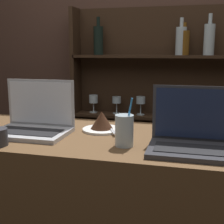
{
  "coord_description": "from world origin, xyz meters",
  "views": [
    {
      "loc": [
        0.32,
        -0.95,
        1.45
      ],
      "look_at": [
        -0.01,
        0.33,
        1.19
      ],
      "focal_mm": 50.0,
      "sensor_mm": 36.0,
      "label": 1
    }
  ],
  "objects": [
    {
      "name": "cake_plate",
      "position": [
        -0.07,
        0.38,
        1.13
      ],
      "size": [
        0.18,
        0.18,
        0.09
      ],
      "color": "white",
      "rests_on": "bar_counter"
    },
    {
      "name": "back_wall",
      "position": [
        0.0,
        1.44,
        1.35
      ],
      "size": [
        7.0,
        0.06,
        2.7
      ],
      "color": "#4C3328",
      "rests_on": "ground_plane"
    },
    {
      "name": "water_glass",
      "position": [
        0.08,
        0.18,
        1.15
      ],
      "size": [
        0.07,
        0.07,
        0.19
      ],
      "color": "silver",
      "rests_on": "bar_counter"
    },
    {
      "name": "laptop_near",
      "position": [
        -0.35,
        0.27,
        1.14
      ],
      "size": [
        0.33,
        0.23,
        0.23
      ],
      "color": "#ADADB2",
      "rests_on": "bar_counter"
    },
    {
      "name": "back_shelf",
      "position": [
        0.14,
        1.36,
        0.94
      ],
      "size": [
        1.41,
        0.18,
        1.76
      ],
      "color": "#332114",
      "rests_on": "ground_plane"
    },
    {
      "name": "laptop_far",
      "position": [
        0.34,
        0.19,
        1.14
      ],
      "size": [
        0.32,
        0.22,
        0.23
      ],
      "color": "#333338",
      "rests_on": "bar_counter"
    }
  ]
}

